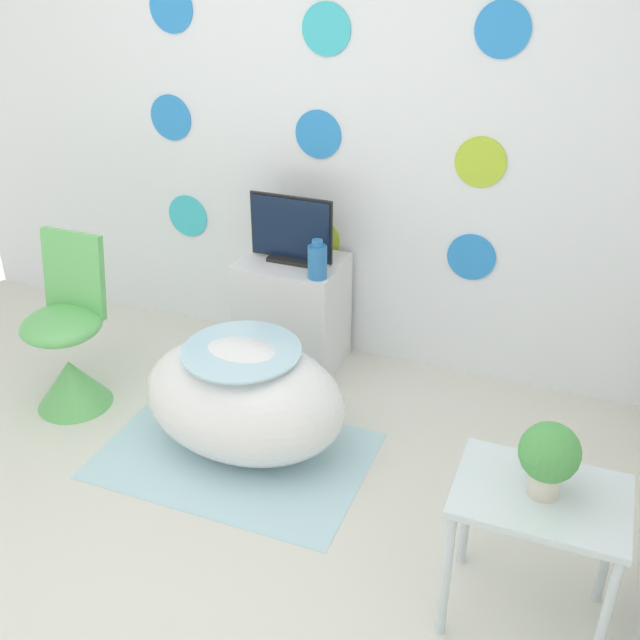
% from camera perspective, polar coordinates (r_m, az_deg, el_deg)
% --- Properties ---
extents(wall_back_dotted, '(4.30, 0.05, 2.60)m').
position_cam_1_polar(wall_back_dotted, '(3.62, 0.01, 16.40)').
color(wall_back_dotted, white).
rests_on(wall_back_dotted, ground_plane).
extents(rug, '(1.14, 0.77, 0.01)m').
position_cam_1_polar(rug, '(3.31, -6.51, -10.18)').
color(rug, silver).
rests_on(rug, ground_plane).
extents(bathtub, '(0.89, 0.60, 0.52)m').
position_cam_1_polar(bathtub, '(3.19, -5.79, -5.97)').
color(bathtub, white).
rests_on(bathtub, ground_plane).
extents(chair, '(0.37, 0.37, 0.82)m').
position_cam_1_polar(chair, '(3.66, -18.60, -2.47)').
color(chair, '#66C166').
rests_on(chair, ground_plane).
extents(tv_cabinet, '(0.50, 0.39, 0.58)m').
position_cam_1_polar(tv_cabinet, '(3.78, -2.11, 0.56)').
color(tv_cabinet, silver).
rests_on(tv_cabinet, ground_plane).
extents(tv, '(0.42, 0.12, 0.33)m').
position_cam_1_polar(tv, '(3.59, -2.22, 6.70)').
color(tv, black).
rests_on(tv, tv_cabinet).
extents(vase, '(0.09, 0.09, 0.19)m').
position_cam_1_polar(vase, '(3.44, -0.20, 4.52)').
color(vase, '#2D72B7').
rests_on(vase, tv_cabinet).
extents(side_table, '(0.52, 0.38, 0.53)m').
position_cam_1_polar(side_table, '(2.46, 16.26, -14.16)').
color(side_table, silver).
rests_on(side_table, ground_plane).
extents(potted_plant_left, '(0.18, 0.18, 0.24)m').
position_cam_1_polar(potted_plant_left, '(2.31, 17.05, -9.85)').
color(potted_plant_left, beige).
rests_on(potted_plant_left, side_table).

